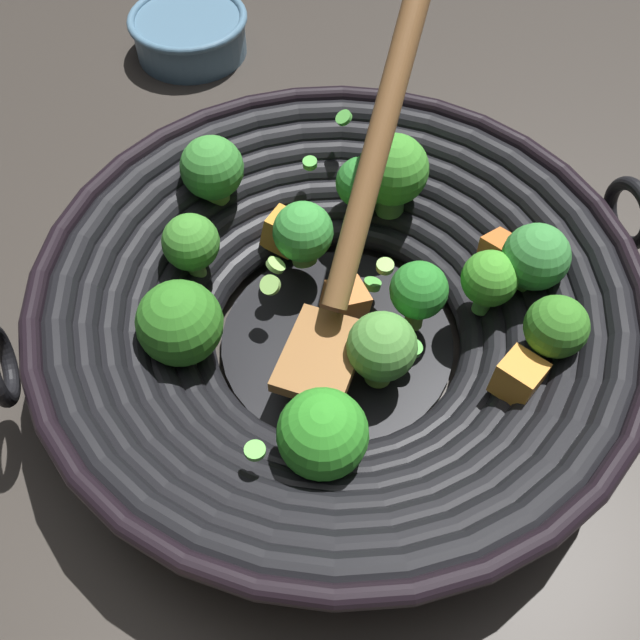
{
  "coord_description": "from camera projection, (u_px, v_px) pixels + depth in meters",
  "views": [
    {
      "loc": [
        0.29,
        -0.06,
        0.45
      ],
      "look_at": [
        -0.01,
        -0.01,
        0.03
      ],
      "focal_mm": 39.46,
      "sensor_mm": 36.0,
      "label": 1
    }
  ],
  "objects": [
    {
      "name": "ground_plane",
      "position": [
        337.0,
        347.0,
        0.53
      ],
      "size": [
        4.0,
        4.0,
        0.0
      ],
      "primitive_type": "plane",
      "color": "#332D28"
    },
    {
      "name": "wok",
      "position": [
        339.0,
        302.0,
        0.49
      ],
      "size": [
        0.42,
        0.45,
        0.23
      ],
      "color": "black",
      "rests_on": "ground"
    },
    {
      "name": "prep_bowl",
      "position": [
        190.0,
        32.0,
        0.73
      ],
      "size": [
        0.12,
        0.12,
        0.04
      ],
      "color": "slate",
      "rests_on": "ground"
    }
  ]
}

